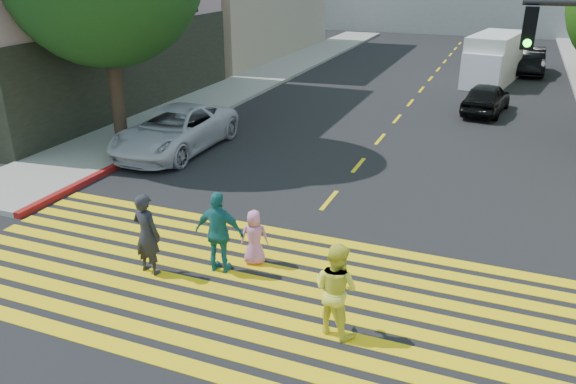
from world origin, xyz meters
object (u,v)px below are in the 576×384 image
Objects in this scene: pedestrian_extra at (219,233)px; silver_car at (508,53)px; dark_car_parked at (529,61)px; pedestrian_man at (147,234)px; pedestrian_woman at (336,289)px; white_van at (492,60)px; white_sedan at (175,130)px; dark_car_near at (486,98)px; pedestrian_child at (254,237)px.

silver_car is at bearing -105.33° from pedestrian_extra.
silver_car is 3.50m from dark_car_parked.
pedestrian_woman is (4.14, -0.51, -0.02)m from pedestrian_man.
white_sedan is at bearing -110.18° from white_van.
silver_car is 0.99× the size of dark_car_parked.
white_sedan reaches higher than silver_car.
silver_car is (9.81, 22.62, -0.09)m from white_sedan.
dark_car_parked is 0.80× the size of white_van.
dark_car_parked is at bearing 72.21° from white_van.
dark_car_parked is at bearing 60.54° from white_sedan.
dark_car_parked is (11.02, 19.34, -0.00)m from white_sedan.
dark_car_near is at bearing 83.37° from silver_car.
white_sedan is at bearing -66.79° from pedestrian_child.
dark_car_near is (5.53, 16.25, -0.23)m from pedestrian_man.
white_van is (-0.19, 6.64, 0.54)m from dark_car_near.
pedestrian_woman reaches higher than pedestrian_child.
pedestrian_extra is at bearing -103.71° from dark_car_parked.
dark_car_parked is at bearing -95.80° from pedestrian_man.
dark_car_near is at bearing -100.23° from dark_car_parked.
pedestrian_man is at bearing 10.97° from pedestrian_woman.
pedestrian_man is 30.31m from silver_car.
silver_car is (5.98, 29.71, -0.24)m from pedestrian_man.
white_sedan is 13.09m from dark_car_near.
pedestrian_man is 0.33× the size of white_sedan.
pedestrian_child is 8.21m from white_sedan.
dark_car_near is 0.68× the size of white_van.
pedestrian_extra is at bearing -51.36° from white_sedan.
white_sedan is 22.26m from dark_car_parked.
white_van reaches higher than pedestrian_extra.
dark_car_near is 10.32m from dark_car_parked.
pedestrian_extra is 26.50m from dark_car_parked.
dark_car_near is 6.67m from white_van.
pedestrian_child is at bearing -89.20° from white_van.
white_van reaches higher than pedestrian_woman.
pedestrian_child is 22.02m from white_van.
pedestrian_extra is 0.40× the size of dark_car_parked.
white_van reaches higher than pedestrian_child.
dark_car_parked is (1.21, -3.28, 0.09)m from silver_car.
pedestrian_man reaches higher than dark_car_near.
white_sedan is (-3.83, 7.09, -0.15)m from pedestrian_man.
pedestrian_extra is at bearing -90.25° from white_van.
pedestrian_woman is 0.31× the size of white_van.
white_van is at bearing -93.69° from pedestrian_man.
white_van is (-1.86, -3.54, 0.45)m from dark_car_parked.
pedestrian_extra is at bearing -146.77° from pedestrian_man.
dark_car_parked reaches higher than dark_car_near.
white_van is (4.00, 22.30, 0.30)m from pedestrian_extra.
pedestrian_woman reaches higher than silver_car.
pedestrian_extra is 0.40× the size of silver_car.
pedestrian_extra is 29.49m from silver_car.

